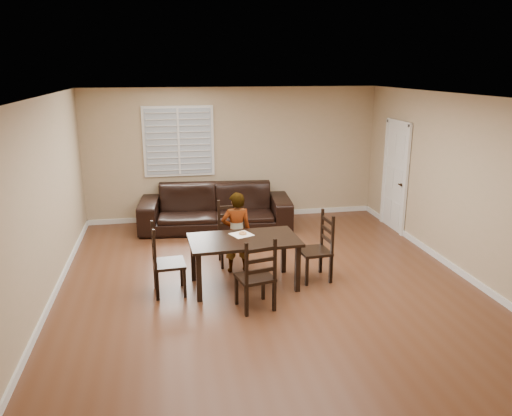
{
  "coord_description": "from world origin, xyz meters",
  "views": [
    {
      "loc": [
        -1.39,
        -6.56,
        3.08
      ],
      "look_at": [
        -0.05,
        0.65,
        1.0
      ],
      "focal_mm": 35.0,
      "sensor_mm": 36.0,
      "label": 1
    }
  ],
  "objects_px": {
    "dining_table": "(244,244)",
    "chair_right": "(322,249)",
    "donut": "(243,233)",
    "child": "(237,232)",
    "sofa": "(216,208)",
    "chair_near": "(232,234)",
    "chair_left": "(160,263)",
    "chair_far": "(259,279)"
  },
  "relations": [
    {
      "from": "dining_table",
      "to": "donut",
      "type": "distance_m",
      "value": 0.21
    },
    {
      "from": "chair_right",
      "to": "donut",
      "type": "height_order",
      "value": "chair_right"
    },
    {
      "from": "child",
      "to": "donut",
      "type": "height_order",
      "value": "child"
    },
    {
      "from": "chair_near",
      "to": "sofa",
      "type": "distance_m",
      "value": 1.76
    },
    {
      "from": "chair_near",
      "to": "chair_left",
      "type": "distance_m",
      "value": 1.56
    },
    {
      "from": "dining_table",
      "to": "sofa",
      "type": "relative_size",
      "value": 0.54
    },
    {
      "from": "chair_left",
      "to": "chair_right",
      "type": "bearing_deg",
      "value": -91.44
    },
    {
      "from": "chair_left",
      "to": "donut",
      "type": "xyz_separation_m",
      "value": [
        1.2,
        0.23,
        0.29
      ]
    },
    {
      "from": "chair_left",
      "to": "sofa",
      "type": "xyz_separation_m",
      "value": [
        1.07,
        2.81,
        -0.04
      ]
    },
    {
      "from": "dining_table",
      "to": "chair_left",
      "type": "height_order",
      "value": "chair_left"
    },
    {
      "from": "chair_far",
      "to": "child",
      "type": "bearing_deg",
      "value": -98.85
    },
    {
      "from": "chair_far",
      "to": "sofa",
      "type": "xyz_separation_m",
      "value": [
        -0.18,
        3.58,
        -0.03
      ]
    },
    {
      "from": "child",
      "to": "donut",
      "type": "xyz_separation_m",
      "value": [
        0.04,
        -0.39,
        0.12
      ]
    },
    {
      "from": "chair_near",
      "to": "chair_far",
      "type": "distance_m",
      "value": 1.82
    },
    {
      "from": "chair_right",
      "to": "donut",
      "type": "relative_size",
      "value": 9.13
    },
    {
      "from": "dining_table",
      "to": "chair_near",
      "type": "xyz_separation_m",
      "value": [
        -0.04,
        0.99,
        -0.17
      ]
    },
    {
      "from": "dining_table",
      "to": "donut",
      "type": "relative_size",
      "value": 14.12
    },
    {
      "from": "dining_table",
      "to": "sofa",
      "type": "bearing_deg",
      "value": 89.93
    },
    {
      "from": "donut",
      "to": "chair_right",
      "type": "bearing_deg",
      "value": -5.71
    },
    {
      "from": "chair_near",
      "to": "chair_left",
      "type": "relative_size",
      "value": 1.0
    },
    {
      "from": "chair_right",
      "to": "child",
      "type": "xyz_separation_m",
      "value": [
        -1.21,
        0.5,
        0.17
      ]
    },
    {
      "from": "chair_left",
      "to": "chair_near",
      "type": "bearing_deg",
      "value": -51.74
    },
    {
      "from": "chair_left",
      "to": "sofa",
      "type": "height_order",
      "value": "chair_left"
    },
    {
      "from": "dining_table",
      "to": "chair_right",
      "type": "relative_size",
      "value": 1.55
    },
    {
      "from": "child",
      "to": "donut",
      "type": "bearing_deg",
      "value": 94.59
    },
    {
      "from": "chair_left",
      "to": "donut",
      "type": "height_order",
      "value": "chair_left"
    },
    {
      "from": "chair_near",
      "to": "child",
      "type": "distance_m",
      "value": 0.47
    },
    {
      "from": "chair_far",
      "to": "chair_right",
      "type": "relative_size",
      "value": 0.97
    },
    {
      "from": "chair_right",
      "to": "sofa",
      "type": "distance_m",
      "value": 3.0
    },
    {
      "from": "dining_table",
      "to": "donut",
      "type": "bearing_deg",
      "value": 83.66
    },
    {
      "from": "chair_far",
      "to": "child",
      "type": "distance_m",
      "value": 1.4
    },
    {
      "from": "chair_far",
      "to": "dining_table",
      "type": "bearing_deg",
      "value": -98.28
    },
    {
      "from": "dining_table",
      "to": "chair_right",
      "type": "bearing_deg",
      "value": 0.19
    },
    {
      "from": "chair_near",
      "to": "dining_table",
      "type": "bearing_deg",
      "value": -87.5
    },
    {
      "from": "chair_left",
      "to": "chair_right",
      "type": "relative_size",
      "value": 1.0
    },
    {
      "from": "chair_far",
      "to": "donut",
      "type": "distance_m",
      "value": 1.04
    },
    {
      "from": "chair_far",
      "to": "donut",
      "type": "bearing_deg",
      "value": -99.64
    },
    {
      "from": "chair_right",
      "to": "sofa",
      "type": "height_order",
      "value": "chair_right"
    },
    {
      "from": "sofa",
      "to": "chair_near",
      "type": "bearing_deg",
      "value": -82.29
    },
    {
      "from": "sofa",
      "to": "chair_left",
      "type": "bearing_deg",
      "value": -105.75
    },
    {
      "from": "donut",
      "to": "sofa",
      "type": "distance_m",
      "value": 2.6
    },
    {
      "from": "chair_right",
      "to": "chair_far",
      "type": "bearing_deg",
      "value": -56.45
    }
  ]
}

